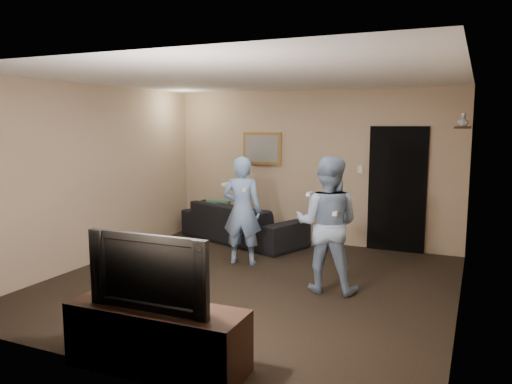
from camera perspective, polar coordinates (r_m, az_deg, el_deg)
The scene contains 19 objects.
ground at distance 6.54m, azimuth -0.77°, elevation -10.38°, with size 5.00×5.00×0.00m, color black.
ceiling at distance 6.23m, azimuth -0.82°, elevation 12.94°, with size 5.00×5.00×0.04m, color silver.
wall_back at distance 8.57m, azimuth 6.30°, elevation 2.84°, with size 5.00×0.04×2.60m, color tan.
wall_front at distance 4.15m, azimuth -15.56°, elevation -2.86°, with size 5.00×0.04×2.60m, color tan.
wall_left at distance 7.65m, azimuth -18.03°, elevation 1.88°, with size 0.04×5.00×2.60m, color tan.
wall_right at distance 5.68m, azimuth 22.71°, elevation -0.34°, with size 0.04×5.00×2.60m, color tan.
sofa at distance 8.68m, azimuth -1.55°, elevation -3.48°, with size 2.31×0.90×0.67m, color black.
throw_pillow at distance 8.87m, azimuth -4.33°, elevation -2.31°, with size 0.42×0.13×0.42m, color #1C5542.
painting_frame at distance 8.85m, azimuth 0.71°, elevation 4.99°, with size 0.72×0.05×0.57m, color olive.
painting_canvas at distance 8.82m, azimuth 0.64°, elevation 4.98°, with size 0.62×0.01×0.47m, color slate.
doorway at distance 8.25m, azimuth 15.82°, elevation 0.28°, with size 0.90×0.06×2.00m, color black.
light_switch at distance 8.33m, azimuth 11.82°, elevation 2.57°, with size 0.08×0.02×0.12m, color silver.
wall_shelf at distance 7.43m, azimuth 22.57°, elevation 6.83°, with size 0.20×0.60×0.03m, color black.
shelf_vase at distance 7.20m, azimuth 22.55°, elevation 7.53°, with size 0.14×0.14×0.15m, color #A1A2A6.
shelf_figurine at distance 7.52m, azimuth 22.63°, elevation 7.63°, with size 0.06×0.06×0.18m, color silver.
tv_console at distance 4.47m, azimuth -11.24°, elevation -16.06°, with size 1.56×0.50×0.56m, color black.
television at distance 4.26m, azimuth -11.46°, elevation -8.67°, with size 1.12×0.15×0.64m, color black.
wii_player_left at distance 7.26m, azimuth -1.60°, elevation -2.12°, with size 0.64×0.53×1.58m.
wii_player_right at distance 6.14m, azimuth 8.13°, elevation -3.68°, with size 0.86×0.71×1.66m.
Camera 1 is at (2.63, -5.63, 2.06)m, focal length 35.00 mm.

